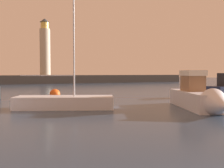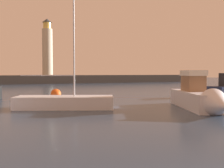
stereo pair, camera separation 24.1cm
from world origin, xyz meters
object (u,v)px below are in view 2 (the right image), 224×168
Objects in this scene: lighthouse at (47,49)px; sailboat_moored at (65,102)px; mooring_buoy at (56,94)px; motorboat_3 at (201,98)px.

lighthouse is 1.47× the size of sailboat_moored.
sailboat_moored is at bearing -92.58° from mooring_buoy.
sailboat_moored is (-9.45, 4.35, -0.38)m from motorboat_3.
motorboat_3 is 14.54m from mooring_buoy.
lighthouse is 13.40× the size of mooring_buoy.
lighthouse is 51.53m from motorboat_3.
lighthouse reaches higher than sailboat_moored.
lighthouse is at bearing 85.24° from sailboat_moored.
lighthouse reaches higher than mooring_buoy.
mooring_buoy is at bearing -95.15° from lighthouse.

